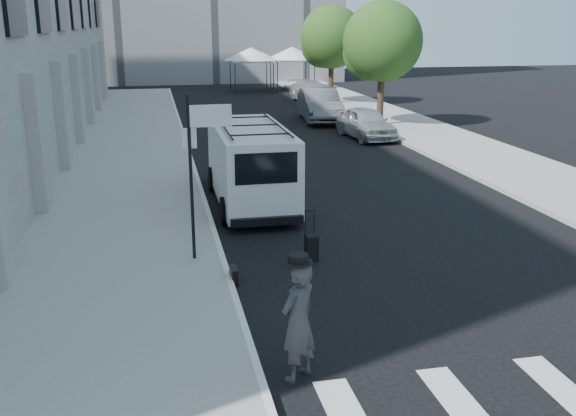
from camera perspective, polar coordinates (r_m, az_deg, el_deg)
name	(u,v)px	position (r m, az deg, el deg)	size (l,w,h in m)	color
ground	(355,318)	(11.57, 5.98, -9.70)	(120.00, 120.00, 0.00)	black
sidewalk_left	(131,151)	(26.36, -13.79, 4.94)	(4.50, 48.00, 0.15)	gray
sidewalk_right	(406,125)	(32.68, 10.45, 7.26)	(4.00, 56.00, 0.15)	gray
sign_pole	(201,143)	(13.32, -7.74, 5.77)	(1.03, 0.07, 3.50)	black
tree_near	(380,44)	(31.92, 8.14, 14.20)	(3.80, 3.83, 6.03)	black
tree_far	(329,39)	(40.50, 3.70, 14.73)	(3.80, 3.83, 6.03)	black
tent_left	(251,54)	(48.48, -3.30, 13.49)	(4.00, 4.00, 3.20)	black
tent_right	(292,53)	(49.55, 0.38, 13.58)	(4.00, 4.00, 3.20)	black
businessman	(298,322)	(9.33, 0.91, -10.07)	(0.66, 0.43, 1.82)	#363538
briefcase	(234,275)	(12.91, -4.84, -5.98)	(0.12, 0.44, 0.34)	black
suitcase	(311,247)	(14.10, 2.08, -3.45)	(0.24, 0.39, 1.09)	black
cargo_van	(250,164)	(18.31, -3.43, 3.96)	(2.10, 5.87, 2.21)	silver
parked_car_a	(366,123)	(28.99, 6.93, 7.53)	(1.64, 4.07, 1.39)	#A7ABAF
parked_car_b	(320,105)	(33.86, 2.83, 9.13)	(1.78, 5.11, 1.69)	#5B5D63
parked_car_c	(312,92)	(41.99, 2.13, 10.28)	(1.87, 4.60, 1.33)	#A5A8AD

